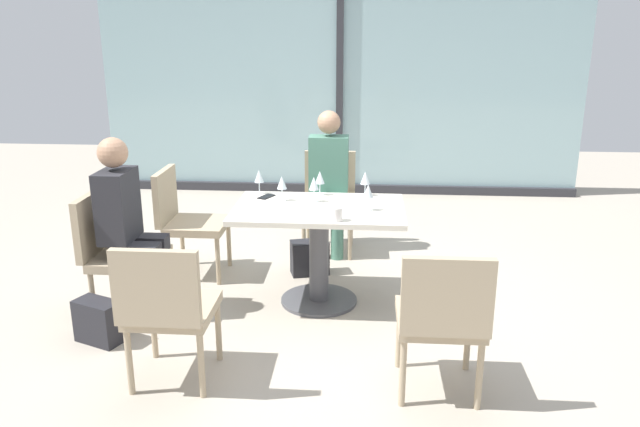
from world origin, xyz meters
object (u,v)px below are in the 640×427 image
person_near_window (328,176)px  coffee_cup (337,214)px  chair_front_right (442,314)px  chair_far_left (185,216)px  wine_glass_0 (320,178)px  chair_front_left (167,305)px  dining_table_main (319,234)px  wine_glass_3 (259,177)px  wine_glass_4 (365,178)px  wine_glass_5 (282,183)px  handbag_0 (99,321)px  wine_glass_1 (368,192)px  wine_glass_2 (314,184)px  chair_side_end (115,248)px  handbag_1 (310,258)px  person_side_end (128,220)px  chair_near_window (329,195)px  cell_phone_on_table (266,197)px

person_near_window → coffee_cup: person_near_window is taller
chair_front_right → chair_far_left: same height
wine_glass_0 → chair_front_left: bearing=-115.9°
dining_table_main → wine_glass_3: wine_glass_3 is taller
dining_table_main → wine_glass_4: (0.32, 0.33, 0.34)m
wine_glass_5 → handbag_0: bearing=-142.0°
wine_glass_1 → wine_glass_5: same height
chair_front_right → wine_glass_2: 1.56m
dining_table_main → wine_glass_0: size_ratio=6.48×
wine_glass_0 → handbag_0: bearing=-142.7°
chair_side_end → wine_glass_4: size_ratio=4.70×
chair_front_left → handbag_1: chair_front_left is taller
person_near_window → wine_glass_2: bearing=-92.8°
wine_glass_0 → wine_glass_5: size_ratio=1.00×
person_side_end → person_near_window: same height
handbag_0 → chair_near_window: bearing=76.5°
coffee_cup → handbag_0: (-1.50, -0.39, -0.64)m
person_side_end → wine_glass_0: bearing=26.6°
wine_glass_0 → handbag_0: size_ratio=0.62×
chair_side_end → handbag_1: (1.26, 0.84, -0.36)m
chair_side_end → chair_far_left: size_ratio=1.00×
coffee_cup → cell_phone_on_table: coffee_cup is taller
chair_side_end → wine_glass_2: size_ratio=4.70×
cell_phone_on_table → wine_glass_5: bearing=-7.9°
chair_front_left → chair_side_end: bearing=126.4°
chair_near_window → wine_glass_4: 0.98m
wine_glass_1 → chair_front_left: bearing=-134.3°
wine_glass_2 → coffee_cup: (0.19, -0.45, -0.09)m
wine_glass_0 → wine_glass_1: same height
wine_glass_5 → chair_front_left: bearing=-109.4°
handbag_0 → wine_glass_3: bearing=71.9°
wine_glass_1 → wine_glass_4: (-0.02, 0.39, 0.00)m
cell_phone_on_table → chair_near_window: bearing=92.3°
person_side_end → wine_glass_4: (1.59, 0.64, 0.16)m
dining_table_main → person_near_window: size_ratio=0.95×
chair_front_left → chair_far_left: (-0.37, 1.63, 0.00)m
coffee_cup → handbag_0: size_ratio=0.30×
chair_side_end → coffee_cup: bearing=-0.4°
chair_side_end → handbag_1: chair_side_end is taller
wine_glass_1 → coffee_cup: size_ratio=2.06×
chair_front_right → person_near_window: bearing=108.3°
person_near_window → wine_glass_3: bearing=-123.0°
chair_front_left → wine_glass_1: wine_glass_1 is taller
handbag_0 → chair_front_right: bearing=9.9°
chair_far_left → coffee_cup: bearing=-31.9°
chair_front_left → person_side_end: bearing=121.4°
handbag_1 → dining_table_main: bearing=-94.2°
person_near_window → cell_phone_on_table: (-0.41, -0.84, 0.03)m
wine_glass_3 → person_side_end: bearing=-141.4°
wine_glass_5 → coffee_cup: size_ratio=2.06×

